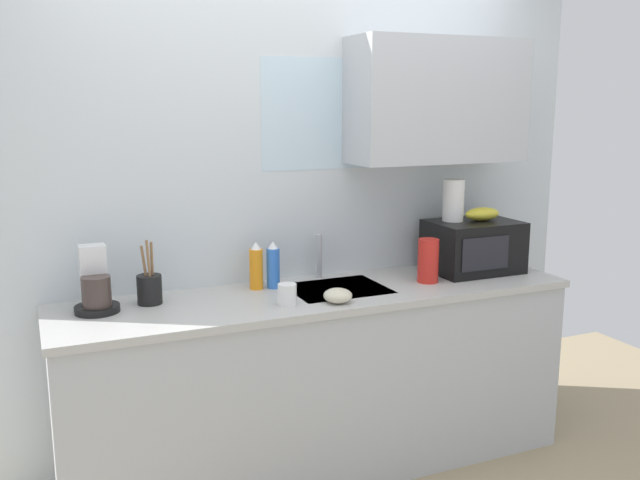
# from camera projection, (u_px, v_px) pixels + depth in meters

# --- Properties ---
(kitchen_wall_assembly) EXTENTS (3.25, 0.42, 2.50)m
(kitchen_wall_assembly) POSITION_uv_depth(u_px,v_px,m) (319.00, 188.00, 3.51)
(kitchen_wall_assembly) COLOR silver
(kitchen_wall_assembly) RESTS_ON ground
(counter_unit) EXTENTS (2.48, 0.63, 0.90)m
(counter_unit) POSITION_uv_depth(u_px,v_px,m) (320.00, 379.00, 3.35)
(counter_unit) COLOR #B2B7BC
(counter_unit) RESTS_ON ground
(sink_faucet) EXTENTS (0.03, 0.03, 0.23)m
(sink_faucet) POSITION_uv_depth(u_px,v_px,m) (319.00, 256.00, 3.50)
(sink_faucet) COLOR #B2B5BA
(sink_faucet) RESTS_ON counter_unit
(microwave) EXTENTS (0.46, 0.35, 0.27)m
(microwave) POSITION_uv_depth(u_px,v_px,m) (473.00, 246.00, 3.64)
(microwave) COLOR black
(microwave) RESTS_ON counter_unit
(banana_bunch) EXTENTS (0.20, 0.11, 0.07)m
(banana_bunch) POSITION_uv_depth(u_px,v_px,m) (482.00, 214.00, 3.63)
(banana_bunch) COLOR gold
(banana_bunch) RESTS_ON microwave
(paper_towel_roll) EXTENTS (0.11, 0.11, 0.22)m
(paper_towel_roll) POSITION_uv_depth(u_px,v_px,m) (453.00, 200.00, 3.60)
(paper_towel_roll) COLOR white
(paper_towel_roll) RESTS_ON microwave
(coffee_maker) EXTENTS (0.19, 0.21, 0.28)m
(coffee_maker) POSITION_uv_depth(u_px,v_px,m) (95.00, 287.00, 2.95)
(coffee_maker) COLOR black
(coffee_maker) RESTS_ON counter_unit
(dish_soap_bottle_blue) EXTENTS (0.06, 0.06, 0.23)m
(dish_soap_bottle_blue) POSITION_uv_depth(u_px,v_px,m) (273.00, 266.00, 3.31)
(dish_soap_bottle_blue) COLOR blue
(dish_soap_bottle_blue) RESTS_ON counter_unit
(dish_soap_bottle_orange) EXTENTS (0.07, 0.07, 0.23)m
(dish_soap_bottle_orange) POSITION_uv_depth(u_px,v_px,m) (256.00, 267.00, 3.29)
(dish_soap_bottle_orange) COLOR orange
(dish_soap_bottle_orange) RESTS_ON counter_unit
(cereal_canister) EXTENTS (0.10, 0.10, 0.22)m
(cereal_canister) POSITION_uv_depth(u_px,v_px,m) (428.00, 261.00, 3.42)
(cereal_canister) COLOR red
(cereal_canister) RESTS_ON counter_unit
(mug_white) EXTENTS (0.08, 0.08, 0.09)m
(mug_white) POSITION_uv_depth(u_px,v_px,m) (287.00, 294.00, 3.04)
(mug_white) COLOR white
(mug_white) RESTS_ON counter_unit
(utensil_crock) EXTENTS (0.11, 0.11, 0.29)m
(utensil_crock) POSITION_uv_depth(u_px,v_px,m) (149.00, 288.00, 3.06)
(utensil_crock) COLOR black
(utensil_crock) RESTS_ON counter_unit
(small_bowl) EXTENTS (0.13, 0.13, 0.06)m
(small_bowl) POSITION_uv_depth(u_px,v_px,m) (338.00, 296.00, 3.08)
(small_bowl) COLOR beige
(small_bowl) RESTS_ON counter_unit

